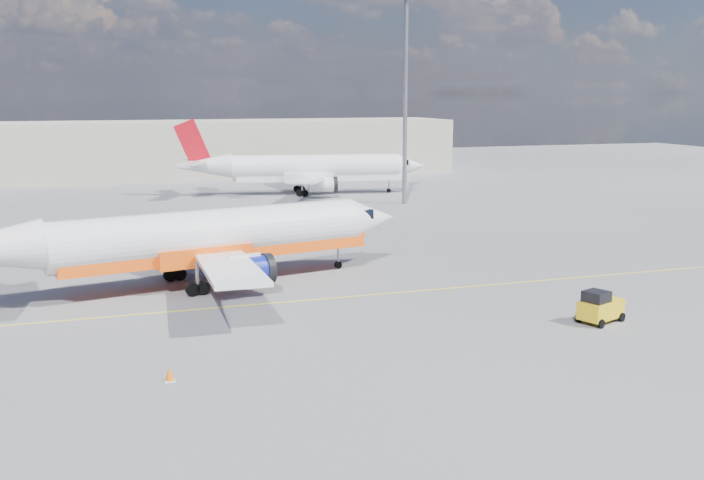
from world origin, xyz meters
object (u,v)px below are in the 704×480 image
object	(u,v)px
second_jet	(307,169)
gse_tug	(600,307)
main_jet	(197,238)
traffic_cone	(170,374)

from	to	relation	value
second_jet	gse_tug	size ratio (longest dim) A/B	10.78
main_jet	second_jet	world-z (taller)	main_jet
main_jet	gse_tug	xyz separation A→B (m)	(19.04, -14.58, -2.22)
second_jet	gse_tug	distance (m)	56.69
second_jet	traffic_cone	xyz separation A→B (m)	(-21.69, -58.33, -2.72)
second_jet	gse_tug	bearing A→B (deg)	-79.40
main_jet	gse_tug	bearing A→B (deg)	-49.52
gse_tug	traffic_cone	world-z (taller)	gse_tug
gse_tug	second_jet	bearing A→B (deg)	69.35
gse_tug	traffic_cone	xyz separation A→B (m)	(-22.37, -1.68, -0.53)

